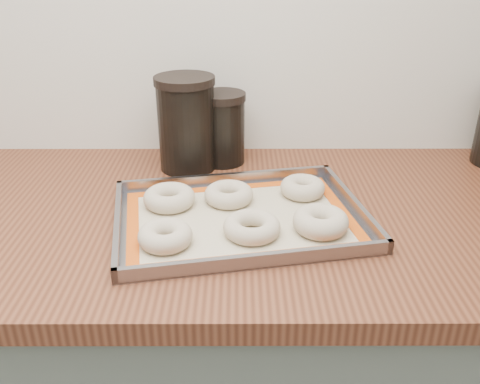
{
  "coord_description": "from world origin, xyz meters",
  "views": [
    {
      "loc": [
        -0.2,
        0.79,
        1.37
      ],
      "look_at": [
        -0.2,
        1.63,
        0.96
      ],
      "focal_mm": 38.0,
      "sensor_mm": 36.0,
      "label": 1
    }
  ],
  "objects_px": {
    "baking_tray": "(240,217)",
    "bagel_front_right": "(321,222)",
    "canister_mid": "(222,128)",
    "bagel_back_mid": "(229,194)",
    "canister_left": "(186,123)",
    "bagel_back_right": "(303,188)",
    "bagel_front_left": "(165,236)",
    "bagel_front_mid": "(252,227)",
    "bagel_back_left": "(169,198)"
  },
  "relations": [
    {
      "from": "canister_left",
      "to": "bagel_back_mid",
      "type": "bearing_deg",
      "value": -62.28
    },
    {
      "from": "bagel_front_left",
      "to": "canister_mid",
      "type": "bearing_deg",
      "value": 77.11
    },
    {
      "from": "bagel_back_right",
      "to": "baking_tray",
      "type": "bearing_deg",
      "value": -142.5
    },
    {
      "from": "bagel_front_right",
      "to": "bagel_back_left",
      "type": "distance_m",
      "value": 0.3
    },
    {
      "from": "bagel_front_mid",
      "to": "bagel_front_right",
      "type": "height_order",
      "value": "bagel_front_right"
    },
    {
      "from": "bagel_front_left",
      "to": "canister_left",
      "type": "distance_m",
      "value": 0.36
    },
    {
      "from": "bagel_front_mid",
      "to": "bagel_back_right",
      "type": "height_order",
      "value": "bagel_back_right"
    },
    {
      "from": "bagel_back_mid",
      "to": "canister_mid",
      "type": "distance_m",
      "value": 0.23
    },
    {
      "from": "bagel_back_mid",
      "to": "baking_tray",
      "type": "bearing_deg",
      "value": -71.95
    },
    {
      "from": "bagel_back_right",
      "to": "canister_mid",
      "type": "relative_size",
      "value": 0.54
    },
    {
      "from": "bagel_back_right",
      "to": "canister_left",
      "type": "bearing_deg",
      "value": 147.86
    },
    {
      "from": "bagel_front_left",
      "to": "bagel_back_mid",
      "type": "xyz_separation_m",
      "value": [
        0.11,
        0.16,
        -0.0
      ]
    },
    {
      "from": "bagel_back_left",
      "to": "baking_tray",
      "type": "bearing_deg",
      "value": -20.65
    },
    {
      "from": "bagel_front_left",
      "to": "canister_left",
      "type": "xyz_separation_m",
      "value": [
        0.01,
        0.35,
        0.09
      ]
    },
    {
      "from": "bagel_front_mid",
      "to": "canister_mid",
      "type": "relative_size",
      "value": 0.61
    },
    {
      "from": "bagel_front_left",
      "to": "bagel_front_mid",
      "type": "relative_size",
      "value": 0.92
    },
    {
      "from": "baking_tray",
      "to": "bagel_front_mid",
      "type": "xyz_separation_m",
      "value": [
        0.02,
        -0.06,
        0.01
      ]
    },
    {
      "from": "bagel_front_left",
      "to": "bagel_back_mid",
      "type": "bearing_deg",
      "value": 56.74
    },
    {
      "from": "bagel_front_right",
      "to": "canister_mid",
      "type": "xyz_separation_m",
      "value": [
        -0.18,
        0.34,
        0.06
      ]
    },
    {
      "from": "bagel_front_left",
      "to": "bagel_back_right",
      "type": "relative_size",
      "value": 1.03
    },
    {
      "from": "bagel_front_right",
      "to": "canister_mid",
      "type": "distance_m",
      "value": 0.39
    },
    {
      "from": "bagel_back_right",
      "to": "bagel_front_left",
      "type": "bearing_deg",
      "value": -143.32
    },
    {
      "from": "bagel_back_left",
      "to": "canister_left",
      "type": "height_order",
      "value": "canister_left"
    },
    {
      "from": "baking_tray",
      "to": "bagel_front_right",
      "type": "distance_m",
      "value": 0.15
    },
    {
      "from": "baking_tray",
      "to": "canister_mid",
      "type": "xyz_separation_m",
      "value": [
        -0.04,
        0.29,
        0.08
      ]
    },
    {
      "from": "bagel_front_left",
      "to": "canister_mid",
      "type": "xyz_separation_m",
      "value": [
        0.09,
        0.38,
        0.06
      ]
    },
    {
      "from": "bagel_front_mid",
      "to": "canister_mid",
      "type": "bearing_deg",
      "value": 99.95
    },
    {
      "from": "bagel_back_mid",
      "to": "canister_left",
      "type": "relative_size",
      "value": 0.46
    },
    {
      "from": "bagel_back_left",
      "to": "canister_mid",
      "type": "relative_size",
      "value": 0.6
    },
    {
      "from": "baking_tray",
      "to": "bagel_back_mid",
      "type": "distance_m",
      "value": 0.07
    },
    {
      "from": "bagel_front_right",
      "to": "bagel_back_mid",
      "type": "bearing_deg",
      "value": 145.33
    },
    {
      "from": "bagel_front_right",
      "to": "bagel_back_mid",
      "type": "relative_size",
      "value": 1.03
    },
    {
      "from": "baking_tray",
      "to": "bagel_back_right",
      "type": "height_order",
      "value": "bagel_back_right"
    },
    {
      "from": "bagel_front_right",
      "to": "canister_left",
      "type": "xyz_separation_m",
      "value": [
        -0.26,
        0.3,
        0.08
      ]
    },
    {
      "from": "bagel_back_left",
      "to": "bagel_back_right",
      "type": "height_order",
      "value": "same"
    },
    {
      "from": "bagel_front_right",
      "to": "bagel_back_right",
      "type": "relative_size",
      "value": 1.1
    },
    {
      "from": "bagel_front_left",
      "to": "bagel_back_right",
      "type": "bearing_deg",
      "value": 36.68
    },
    {
      "from": "bagel_back_right",
      "to": "bagel_front_mid",
      "type": "bearing_deg",
      "value": -124.15
    },
    {
      "from": "canister_mid",
      "to": "bagel_front_right",
      "type": "bearing_deg",
      "value": -61.2
    },
    {
      "from": "bagel_front_left",
      "to": "bagel_back_left",
      "type": "height_order",
      "value": "same"
    },
    {
      "from": "baking_tray",
      "to": "bagel_front_left",
      "type": "height_order",
      "value": "bagel_front_left"
    },
    {
      "from": "canister_left",
      "to": "baking_tray",
      "type": "bearing_deg",
      "value": -64.74
    },
    {
      "from": "baking_tray",
      "to": "bagel_front_left",
      "type": "distance_m",
      "value": 0.16
    },
    {
      "from": "bagel_back_mid",
      "to": "bagel_front_right",
      "type": "bearing_deg",
      "value": -34.67
    },
    {
      "from": "bagel_front_right",
      "to": "canister_left",
      "type": "relative_size",
      "value": 0.47
    },
    {
      "from": "bagel_back_left",
      "to": "bagel_back_right",
      "type": "bearing_deg",
      "value": 9.81
    },
    {
      "from": "baking_tray",
      "to": "bagel_front_left",
      "type": "relative_size",
      "value": 5.44
    },
    {
      "from": "canister_left",
      "to": "bagel_back_left",
      "type": "bearing_deg",
      "value": -95.29
    },
    {
      "from": "bagel_back_mid",
      "to": "bagel_front_mid",
      "type": "bearing_deg",
      "value": -71.48
    },
    {
      "from": "bagel_front_left",
      "to": "bagel_front_mid",
      "type": "height_order",
      "value": "bagel_front_left"
    }
  ]
}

